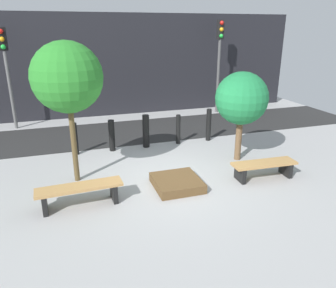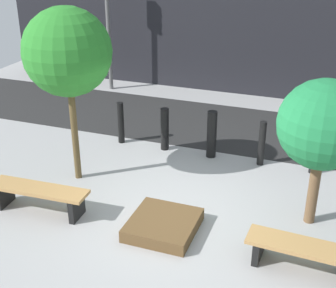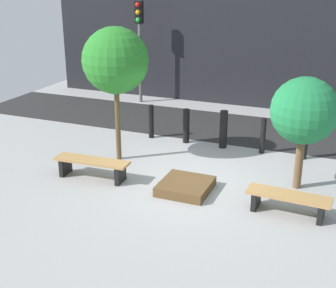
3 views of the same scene
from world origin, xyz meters
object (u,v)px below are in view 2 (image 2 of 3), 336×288
object	(u,v)px
planter_bed	(163,225)
tree_behind_left_bench	(67,53)
bollard_left	(165,129)
traffic_light_west	(107,6)
tree_behind_right_bench	(323,125)
bollard_far_right	(316,149)
bench_left	(39,194)
bench_right	(303,252)
bollard_far_left	(121,123)
bollard_center	(212,134)
bollard_right	(262,143)

from	to	relation	value
planter_bed	tree_behind_left_bench	size ratio (longest dim) A/B	0.33
bollard_left	traffic_light_west	bearing A→B (deg)	131.47
tree_behind_right_bench	bollard_left	world-z (taller)	tree_behind_right_bench
tree_behind_right_bench	bollard_far_right	xyz separation A→B (m)	(-0.09, 1.86, -1.25)
bench_left	bench_right	xyz separation A→B (m)	(4.54, 0.00, -0.03)
bench_left	bollard_far_right	bearing A→B (deg)	32.74
tree_behind_right_bench	traffic_light_west	distance (m)	8.49
planter_bed	bollard_far_right	distance (m)	3.73
tree_behind_left_bench	tree_behind_right_bench	distance (m)	4.61
tree_behind_right_bench	bollard_left	xyz separation A→B (m)	(-3.36, 1.86, -1.30)
bench_right	bollard_far_right	world-z (taller)	bollard_far_right
traffic_light_west	tree_behind_left_bench	bearing A→B (deg)	-70.10
bench_right	tree_behind_left_bench	world-z (taller)	tree_behind_left_bench
tree_behind_left_bench	tree_behind_right_bench	xyz separation A→B (m)	(4.54, 0.00, -0.77)
bollard_far_left	bollard_left	distance (m)	1.09
tree_behind_right_bench	bollard_far_left	size ratio (longest dim) A/B	2.57
bollard_far_right	traffic_light_west	distance (m)	7.59
bollard_left	traffic_light_west	world-z (taller)	traffic_light_west
bollard_center	bollard_far_right	world-z (taller)	bollard_far_right
bollard_far_right	traffic_light_west	xyz separation A→B (m)	(-6.41, 3.55, 1.98)
bollard_right	tree_behind_left_bench	bearing A→B (deg)	-151.09
bench_right	traffic_light_west	xyz separation A→B (m)	(-6.50, 6.73, 2.22)
bench_left	traffic_light_west	distance (m)	7.35
tree_behind_left_bench	traffic_light_west	xyz separation A→B (m)	(-1.96, 5.41, -0.04)
bench_right	traffic_light_west	size ratio (longest dim) A/B	0.46
planter_bed	bollard_far_right	xyz separation A→B (m)	(2.18, 2.99, 0.44)
planter_bed	bollard_right	bearing A→B (deg)	69.90
tree_behind_right_bench	bollard_right	size ratio (longest dim) A/B	2.60
bollard_far_left	traffic_light_west	bearing A→B (deg)	119.93
bench_left	bench_right	distance (m)	4.54
tree_behind_right_bench	bollard_left	distance (m)	4.06
bollard_far_left	bench_left	bearing A→B (deg)	-91.54
bollard_left	bollard_far_left	bearing A→B (deg)	180.00
tree_behind_left_bench	bollard_far_right	size ratio (longest dim) A/B	3.12
bench_right	traffic_light_west	bearing A→B (deg)	136.80
planter_bed	traffic_light_west	size ratio (longest dim) A/B	0.31
tree_behind_left_bench	bollard_far_right	xyz separation A→B (m)	(4.46, 1.86, -2.02)
traffic_light_west	planter_bed	bearing A→B (deg)	-57.09
bench_left	bollard_center	size ratio (longest dim) A/B	1.73
tree_behind_left_bench	bollard_right	size ratio (longest dim) A/B	3.47
bollard_far_left	bollard_left	bearing A→B (deg)	0.00
tree_behind_left_bench	bollard_far_left	xyz separation A→B (m)	(0.09, 1.86, -2.07)
bench_right	bollard_far_right	distance (m)	3.20
tree_behind_left_bench	bollard_far_left	size ratio (longest dim) A/B	3.43
bollard_far_right	bench_right	bearing A→B (deg)	-88.46
planter_bed	bollard_far_left	bearing A→B (deg)	126.20
bench_left	traffic_light_west	size ratio (longest dim) A/B	0.50
planter_bed	bollard_far_left	world-z (taller)	bollard_far_left
bench_left	bollard_far_right	size ratio (longest dim) A/B	1.68
planter_bed	bollard_center	world-z (taller)	bollard_center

